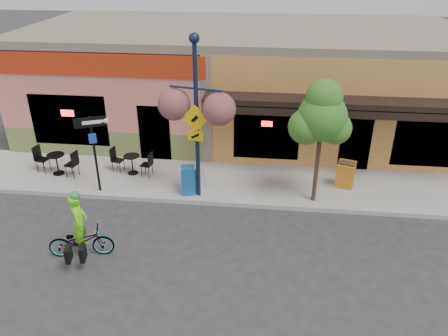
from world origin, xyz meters
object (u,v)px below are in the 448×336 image
(newspaper_box_grey, at_px, (196,179))
(bicycle, at_px, (81,241))
(building, at_px, (243,79))
(street_tree, at_px, (319,143))
(cyclist_rider, at_px, (81,230))
(newspaper_box_blue, at_px, (188,180))
(lamp_post, at_px, (197,121))
(one_way_sign, at_px, (95,155))

(newspaper_box_grey, bearing_deg, bicycle, -108.79)
(building, distance_m, street_tree, 7.10)
(building, height_order, street_tree, building)
(cyclist_rider, xyz_separation_m, newspaper_box_blue, (2.24, 3.34, -0.18))
(building, bearing_deg, cyclist_rider, -109.63)
(bicycle, xyz_separation_m, newspaper_box_grey, (2.53, 3.54, 0.13))
(newspaper_box_blue, height_order, street_tree, street_tree)
(bicycle, xyz_separation_m, lamp_post, (2.66, 3.28, 2.32))
(newspaper_box_blue, relative_size, newspaper_box_grey, 1.14)
(building, distance_m, bicycle, 10.67)
(building, xyz_separation_m, street_tree, (2.83, -6.51, -0.08))
(cyclist_rider, relative_size, one_way_sign, 0.62)
(bicycle, relative_size, street_tree, 0.43)
(bicycle, relative_size, newspaper_box_grey, 2.00)
(cyclist_rider, xyz_separation_m, lamp_post, (2.61, 3.28, 1.95))
(building, distance_m, newspaper_box_blue, 6.86)
(cyclist_rider, height_order, street_tree, street_tree)
(building, relative_size, street_tree, 4.49)
(cyclist_rider, bearing_deg, bicycle, 78.14)
(bicycle, height_order, street_tree, street_tree)
(bicycle, distance_m, lamp_post, 4.82)
(building, bearing_deg, lamp_post, -97.93)
(lamp_post, height_order, one_way_sign, lamp_post)
(cyclist_rider, xyz_separation_m, newspaper_box_grey, (2.48, 3.54, -0.24))
(street_tree, bearing_deg, cyclist_rider, -152.03)
(building, bearing_deg, bicycle, -109.88)
(cyclist_rider, distance_m, street_tree, 7.33)
(cyclist_rider, relative_size, newspaper_box_blue, 1.67)
(lamp_post, xyz_separation_m, newspaper_box_grey, (-0.12, 0.26, -2.19))
(bicycle, distance_m, street_tree, 7.45)
(newspaper_box_grey, xyz_separation_m, street_tree, (3.88, -0.17, 1.59))
(one_way_sign, bearing_deg, building, 33.26)
(cyclist_rider, bearing_deg, building, -31.48)
(one_way_sign, height_order, street_tree, street_tree)
(bicycle, xyz_separation_m, cyclist_rider, (0.05, 0.00, 0.37))
(lamp_post, height_order, street_tree, lamp_post)
(building, bearing_deg, newspaper_box_grey, -99.34)
(street_tree, bearing_deg, lamp_post, -178.56)
(cyclist_rider, relative_size, lamp_post, 0.31)
(newspaper_box_blue, bearing_deg, one_way_sign, 170.12)
(one_way_sign, height_order, newspaper_box_blue, one_way_sign)
(lamp_post, bearing_deg, newspaper_box_blue, -177.84)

